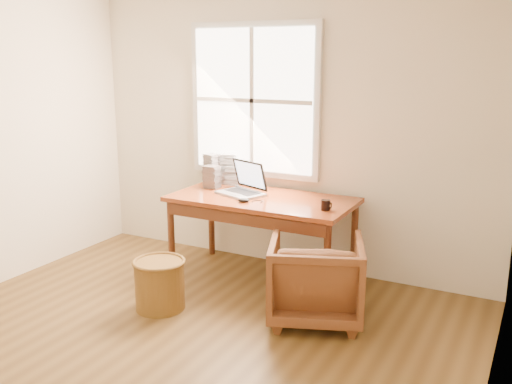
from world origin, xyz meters
TOP-DOWN VIEW (x-y plane):
  - room_shell at (-0.02, 0.16)m, footprint 4.04×4.54m
  - desk at (0.00, 1.80)m, footprint 1.60×0.80m
  - armchair at (0.73, 1.26)m, footprint 0.89×0.90m
  - wicker_stool at (-0.43, 0.87)m, footprint 0.46×0.46m
  - laptop at (-0.21, 1.80)m, footprint 0.50×0.52m
  - mouse at (-0.06, 1.58)m, footprint 0.11×0.08m
  - coffee_mug at (0.64, 1.66)m, footprint 0.08×0.08m
  - cd_stack_a at (-0.54, 2.15)m, footprint 0.17×0.16m
  - cd_stack_b at (-0.58, 1.91)m, footprint 0.14×0.12m
  - cd_stack_c at (-0.68, 2.07)m, footprint 0.16×0.15m
  - cd_stack_d at (-0.48, 2.14)m, footprint 0.17×0.16m

SIDE VIEW (x-z plane):
  - wicker_stool at x=-0.43m, z-range 0.00..0.39m
  - armchair at x=0.73m, z-range 0.00..0.64m
  - desk at x=0.00m, z-range 0.71..0.75m
  - mouse at x=-0.06m, z-range 0.75..0.78m
  - coffee_mug at x=0.64m, z-range 0.75..0.83m
  - cd_stack_d at x=-0.48m, z-range 0.75..0.93m
  - cd_stack_b at x=-0.58m, z-range 0.75..0.96m
  - cd_stack_a at x=-0.54m, z-range 0.75..1.04m
  - laptop at x=-0.21m, z-range 0.75..1.04m
  - cd_stack_c at x=-0.68m, z-range 0.75..1.04m
  - room_shell at x=-0.02m, z-range 0.00..2.64m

